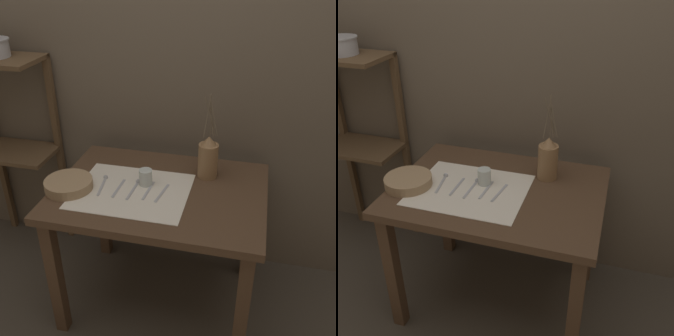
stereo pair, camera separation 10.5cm
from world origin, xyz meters
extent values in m
plane|color=#473F35|center=(0.00, 0.00, 0.00)|extent=(12.00, 12.00, 0.00)
cube|color=brown|center=(0.00, 0.48, 1.20)|extent=(7.00, 0.06, 2.40)
cube|color=#4C3523|center=(0.00, 0.00, 0.72)|extent=(1.03, 0.75, 0.04)
cube|color=#4C3523|center=(-0.45, -0.31, 0.35)|extent=(0.06, 0.06, 0.70)
cube|color=#4C3523|center=(0.45, -0.31, 0.35)|extent=(0.06, 0.06, 0.70)
cube|color=#4C3523|center=(-0.45, 0.31, 0.35)|extent=(0.06, 0.06, 0.70)
cube|color=#4C3523|center=(0.45, 0.31, 0.35)|extent=(0.06, 0.06, 0.70)
cube|color=brown|center=(-0.98, 0.28, 1.25)|extent=(0.49, 0.31, 0.02)
cube|color=brown|center=(-0.98, 0.28, 0.69)|extent=(0.49, 0.31, 0.02)
cube|color=brown|center=(-1.21, 0.42, 0.63)|extent=(0.04, 0.04, 1.26)
cube|color=brown|center=(-0.76, 0.42, 0.63)|extent=(0.04, 0.04, 1.26)
cube|color=silver|center=(-0.12, -0.05, 0.75)|extent=(0.55, 0.44, 0.00)
cylinder|color=olive|center=(0.21, 0.17, 0.83)|extent=(0.10, 0.10, 0.18)
cone|color=olive|center=(0.21, 0.17, 0.95)|extent=(0.07, 0.07, 0.04)
cylinder|color=brown|center=(0.22, 0.18, 1.08)|extent=(0.05, 0.01, 0.21)
cylinder|color=brown|center=(0.19, 0.16, 1.08)|extent=(0.03, 0.04, 0.21)
cylinder|color=brown|center=(0.21, 0.19, 1.05)|extent=(0.00, 0.01, 0.16)
cylinder|color=brown|center=(0.21, 0.18, 1.05)|extent=(0.03, 0.02, 0.17)
cylinder|color=brown|center=(0.21, 0.16, 1.08)|extent=(0.06, 0.05, 0.20)
cylinder|color=brown|center=(0.22, 0.18, 1.04)|extent=(0.04, 0.00, 0.14)
cylinder|color=#9E7F5B|center=(-0.43, -0.10, 0.77)|extent=(0.23, 0.23, 0.05)
cylinder|color=silver|center=(-0.08, 0.02, 0.79)|extent=(0.06, 0.06, 0.08)
cube|color=#A8A8AD|center=(-0.28, -0.05, 0.75)|extent=(0.04, 0.16, 0.00)
sphere|color=#A8A8AD|center=(-0.29, 0.03, 0.75)|extent=(0.02, 0.02, 0.02)
cube|color=#A8A8AD|center=(-0.19, -0.05, 0.75)|extent=(0.02, 0.16, 0.00)
cube|color=#A8A8AD|center=(-0.12, -0.06, 0.75)|extent=(0.02, 0.17, 0.00)
sphere|color=#A8A8AD|center=(-0.12, 0.03, 0.75)|extent=(0.02, 0.02, 0.02)
cube|color=#A8A8AD|center=(-0.05, -0.04, 0.75)|extent=(0.02, 0.17, 0.00)
cube|color=#A8A8AD|center=(0.02, -0.04, 0.75)|extent=(0.04, 0.16, 0.00)
cylinder|color=#A8A8AD|center=(-0.99, 0.28, 1.31)|extent=(0.18, 0.18, 0.09)
cylinder|color=#A8A8AD|center=(-0.99, 0.28, 1.35)|extent=(0.19, 0.19, 0.01)
camera|label=1|loc=(0.42, -1.57, 1.76)|focal=42.00mm
camera|label=2|loc=(0.52, -1.54, 1.76)|focal=42.00mm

